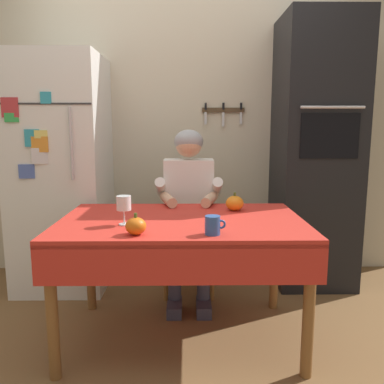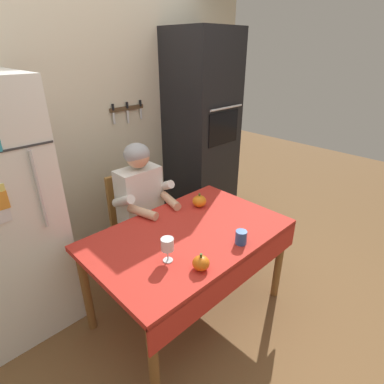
{
  "view_description": "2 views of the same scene",
  "coord_description": "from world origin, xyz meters",
  "px_view_note": "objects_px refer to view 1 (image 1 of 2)",
  "views": [
    {
      "loc": [
        0.03,
        -2.13,
        1.27
      ],
      "look_at": [
        0.06,
        0.23,
        0.88
      ],
      "focal_mm": 36.98,
      "sensor_mm": 36.0,
      "label": 1
    },
    {
      "loc": [
        -1.26,
        -1.23,
        1.93
      ],
      "look_at": [
        0.15,
        0.22,
        0.97
      ],
      "focal_mm": 28.7,
      "sensor_mm": 36.0,
      "label": 2
    }
  ],
  "objects_px": {
    "seated_person": "(189,200)",
    "wine_glass": "(124,204)",
    "wall_oven": "(315,154)",
    "pumpkin_large": "(136,226)",
    "pumpkin_medium": "(235,203)",
    "dining_table": "(182,234)",
    "chair_behind_person": "(189,224)",
    "coffee_mug": "(213,225)",
    "refrigerator": "(62,174)"
  },
  "relations": [
    {
      "from": "seated_person",
      "to": "wine_glass",
      "type": "bearing_deg",
      "value": -116.07
    },
    {
      "from": "wall_oven",
      "to": "seated_person",
      "type": "bearing_deg",
      "value": -162.41
    },
    {
      "from": "pumpkin_large",
      "to": "pumpkin_medium",
      "type": "distance_m",
      "value": 0.79
    },
    {
      "from": "dining_table",
      "to": "seated_person",
      "type": "xyz_separation_m",
      "value": [
        0.04,
        0.6,
        0.08
      ]
    },
    {
      "from": "chair_behind_person",
      "to": "pumpkin_large",
      "type": "bearing_deg",
      "value": -103.46
    },
    {
      "from": "coffee_mug",
      "to": "wine_glass",
      "type": "height_order",
      "value": "wine_glass"
    },
    {
      "from": "dining_table",
      "to": "coffee_mug",
      "type": "xyz_separation_m",
      "value": [
        0.16,
        -0.32,
        0.13
      ]
    },
    {
      "from": "refrigerator",
      "to": "pumpkin_medium",
      "type": "height_order",
      "value": "refrigerator"
    },
    {
      "from": "refrigerator",
      "to": "chair_behind_person",
      "type": "height_order",
      "value": "refrigerator"
    },
    {
      "from": "wall_oven",
      "to": "chair_behind_person",
      "type": "distance_m",
      "value": 1.15
    },
    {
      "from": "dining_table",
      "to": "pumpkin_large",
      "type": "bearing_deg",
      "value": -125.11
    },
    {
      "from": "coffee_mug",
      "to": "pumpkin_medium",
      "type": "xyz_separation_m",
      "value": [
        0.17,
        0.56,
        0.0
      ]
    },
    {
      "from": "refrigerator",
      "to": "seated_person",
      "type": "xyz_separation_m",
      "value": [
        0.99,
        -0.28,
        -0.16
      ]
    },
    {
      "from": "pumpkin_medium",
      "to": "coffee_mug",
      "type": "bearing_deg",
      "value": -107.27
    },
    {
      "from": "seated_person",
      "to": "wine_glass",
      "type": "relative_size",
      "value": 7.78
    },
    {
      "from": "refrigerator",
      "to": "seated_person",
      "type": "bearing_deg",
      "value": -15.69
    },
    {
      "from": "pumpkin_medium",
      "to": "wine_glass",
      "type": "bearing_deg",
      "value": -150.66
    },
    {
      "from": "chair_behind_person",
      "to": "pumpkin_medium",
      "type": "distance_m",
      "value": 0.68
    },
    {
      "from": "pumpkin_large",
      "to": "seated_person",
      "type": "bearing_deg",
      "value": 73.9
    },
    {
      "from": "chair_behind_person",
      "to": "pumpkin_large",
      "type": "height_order",
      "value": "chair_behind_person"
    },
    {
      "from": "wall_oven",
      "to": "pumpkin_medium",
      "type": "distance_m",
      "value": 1.02
    },
    {
      "from": "dining_table",
      "to": "pumpkin_medium",
      "type": "bearing_deg",
      "value": 36.09
    },
    {
      "from": "wine_glass",
      "to": "pumpkin_medium",
      "type": "height_order",
      "value": "wine_glass"
    },
    {
      "from": "wall_oven",
      "to": "chair_behind_person",
      "type": "bearing_deg",
      "value": -172.63
    },
    {
      "from": "chair_behind_person",
      "to": "seated_person",
      "type": "height_order",
      "value": "seated_person"
    },
    {
      "from": "chair_behind_person",
      "to": "refrigerator",
      "type": "bearing_deg",
      "value": 174.81
    },
    {
      "from": "refrigerator",
      "to": "pumpkin_medium",
      "type": "distance_m",
      "value": 1.44
    },
    {
      "from": "wall_oven",
      "to": "pumpkin_medium",
      "type": "xyz_separation_m",
      "value": [
        -0.72,
        -0.68,
        -0.26
      ]
    },
    {
      "from": "dining_table",
      "to": "chair_behind_person",
      "type": "distance_m",
      "value": 0.81
    },
    {
      "from": "wine_glass",
      "to": "chair_behind_person",
      "type": "bearing_deg",
      "value": 68.8
    },
    {
      "from": "refrigerator",
      "to": "pumpkin_medium",
      "type": "bearing_deg",
      "value": -26.5
    },
    {
      "from": "chair_behind_person",
      "to": "seated_person",
      "type": "xyz_separation_m",
      "value": [
        -0.0,
        -0.19,
        0.23
      ]
    },
    {
      "from": "wall_oven",
      "to": "wine_glass",
      "type": "height_order",
      "value": "wall_oven"
    },
    {
      "from": "coffee_mug",
      "to": "pumpkin_large",
      "type": "relative_size",
      "value": 0.95
    },
    {
      "from": "refrigerator",
      "to": "coffee_mug",
      "type": "bearing_deg",
      "value": -47.23
    },
    {
      "from": "refrigerator",
      "to": "wine_glass",
      "type": "height_order",
      "value": "refrigerator"
    },
    {
      "from": "wall_oven",
      "to": "dining_table",
      "type": "bearing_deg",
      "value": -138.69
    },
    {
      "from": "chair_behind_person",
      "to": "seated_person",
      "type": "distance_m",
      "value": 0.29
    },
    {
      "from": "refrigerator",
      "to": "dining_table",
      "type": "relative_size",
      "value": 1.29
    },
    {
      "from": "wall_oven",
      "to": "chair_behind_person",
      "type": "height_order",
      "value": "wall_oven"
    },
    {
      "from": "wall_oven",
      "to": "wine_glass",
      "type": "distance_m",
      "value": 1.72
    },
    {
      "from": "dining_table",
      "to": "wine_glass",
      "type": "xyz_separation_m",
      "value": [
        -0.31,
        -0.12,
        0.2
      ]
    },
    {
      "from": "coffee_mug",
      "to": "pumpkin_large",
      "type": "height_order",
      "value": "pumpkin_large"
    },
    {
      "from": "seated_person",
      "to": "coffee_mug",
      "type": "relative_size",
      "value": 11.97
    },
    {
      "from": "dining_table",
      "to": "wall_oven",
      "type": "bearing_deg",
      "value": 41.31
    },
    {
      "from": "chair_behind_person",
      "to": "coffee_mug",
      "type": "xyz_separation_m",
      "value": [
        0.12,
        -1.11,
        0.28
      ]
    },
    {
      "from": "dining_table",
      "to": "pumpkin_medium",
      "type": "distance_m",
      "value": 0.43
    },
    {
      "from": "dining_table",
      "to": "chair_behind_person",
      "type": "height_order",
      "value": "chair_behind_person"
    },
    {
      "from": "seated_person",
      "to": "coffee_mug",
      "type": "height_order",
      "value": "seated_person"
    },
    {
      "from": "wall_oven",
      "to": "dining_table",
      "type": "distance_m",
      "value": 1.45
    }
  ]
}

